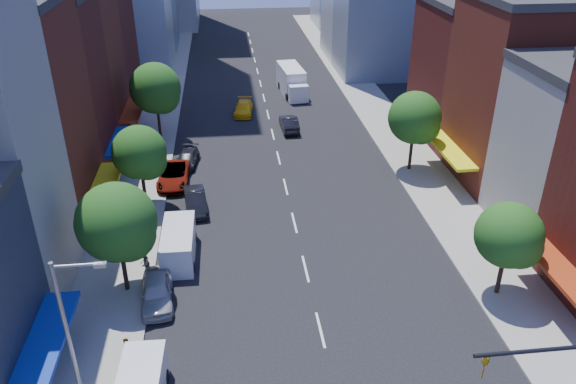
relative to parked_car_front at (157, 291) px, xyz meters
name	(u,v)px	position (x,y,z in m)	size (l,w,h in m)	color
sidewalk_left	(155,125)	(-3.00, 30.35, -0.72)	(5.00, 120.00, 0.15)	gray
sidewalk_right	(380,116)	(22.00, 30.35, -0.72)	(5.00, 120.00, 0.15)	gray
bldg_left_3	(29,93)	(-11.50, 19.35, 6.71)	(12.00, 8.00, 15.00)	#4E1913
bldg_left_4	(52,55)	(-11.50, 27.85, 7.71)	(12.00, 9.00, 17.00)	maroon
bldg_left_5	(77,52)	(-11.50, 37.35, 5.71)	(12.00, 10.00, 13.00)	#4E1913
bldg_right_2	(536,94)	(30.50, 14.35, 6.71)	(12.00, 10.00, 15.00)	maroon
bldg_right_3	(483,72)	(30.50, 24.35, 5.71)	(12.00, 10.00, 13.00)	#4E1913
streetlight	(73,336)	(-2.31, -8.65, 4.48)	(2.25, 0.25, 9.00)	slate
tree_left_near	(119,225)	(-1.85, 1.28, 4.07)	(4.80, 4.80, 7.30)	black
tree_left_mid	(141,155)	(-1.85, 12.28, 3.73)	(4.20, 4.20, 6.65)	black
tree_left_far	(157,90)	(-1.85, 26.28, 4.41)	(5.00, 5.00, 7.75)	black
tree_right_near	(511,238)	(21.15, -1.72, 3.40)	(4.00, 4.00, 6.20)	black
tree_right_far	(416,120)	(21.15, 16.28, 4.07)	(4.60, 4.60, 7.20)	black
parked_car_front	(157,291)	(0.00, 0.00, 0.00)	(1.87, 4.65, 1.59)	#A5A5A9
parked_car_second	(195,201)	(2.00, 11.31, -0.04)	(1.60, 4.59, 1.51)	black
parked_car_third	(174,175)	(0.00, 16.10, -0.02)	(2.56, 5.56, 1.55)	#999999
parked_car_rear	(187,159)	(0.99, 19.79, -0.15)	(1.79, 4.41, 1.28)	black
cargo_van_far	(179,245)	(1.09, 4.53, 0.31)	(2.19, 5.27, 2.24)	silver
taxi	(244,108)	(6.78, 32.90, -0.10)	(1.94, 4.77, 1.38)	yellow
traffic_car_oncoming	(289,123)	(11.33, 27.41, -0.03)	(1.62, 4.64, 1.53)	black
traffic_car_far	(285,72)	(13.07, 46.97, -0.07)	(1.71, 4.24, 1.44)	#999999
box_truck	(292,82)	(13.13, 39.64, 0.76)	(3.15, 8.34, 3.28)	white
pedestrian_near	(128,351)	(-1.00, -5.10, 0.16)	(0.58, 0.38, 1.60)	#999999
pedestrian_far	(145,263)	(-1.00, 2.76, 0.21)	(0.83, 0.64, 1.70)	#999999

